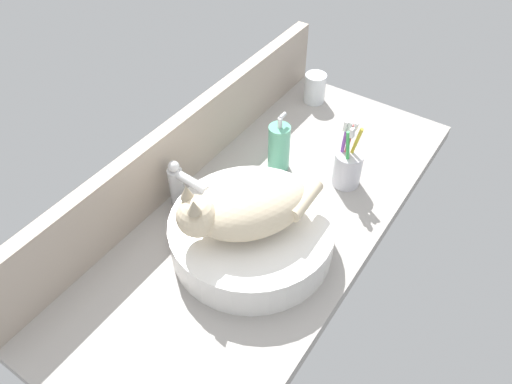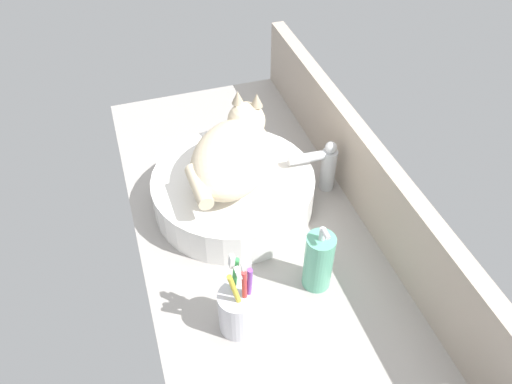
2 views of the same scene
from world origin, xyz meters
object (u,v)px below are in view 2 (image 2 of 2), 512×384
(sink_basin, at_px, (234,191))
(cat, at_px, (233,153))
(faucet, at_px, (324,165))
(toothbrush_cup, at_px, (238,309))
(soap_dispenser, at_px, (319,261))

(sink_basin, bearing_deg, cat, 151.11)
(faucet, height_order, toothbrush_cup, toothbrush_cup)
(sink_basin, height_order, cat, cat)
(sink_basin, distance_m, faucet, 0.22)
(sink_basin, bearing_deg, toothbrush_cup, -14.41)
(sink_basin, height_order, faucet, faucet)
(soap_dispenser, bearing_deg, sink_basin, -160.20)
(sink_basin, xyz_separation_m, cat, (-0.01, 0.01, 0.10))
(cat, height_order, toothbrush_cup, cat)
(soap_dispenser, bearing_deg, cat, -162.23)
(cat, height_order, faucet, cat)
(soap_dispenser, height_order, toothbrush_cup, toothbrush_cup)
(faucet, distance_m, soap_dispenser, 0.28)
(sink_basin, bearing_deg, soap_dispenser, 19.80)
(sink_basin, relative_size, faucet, 2.70)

